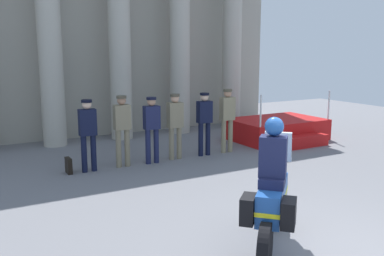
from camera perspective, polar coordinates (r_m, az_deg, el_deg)
colonnade_backdrop at (r=13.82m, az=-14.67°, el=15.42°), size 14.05×1.52×7.97m
reviewing_stand at (r=13.67m, az=11.26°, el=-0.23°), size 2.79×2.40×1.54m
officer_in_row_0 at (r=10.08m, az=-13.60°, el=-0.21°), size 0.39×0.24×1.67m
officer_in_row_1 at (r=10.33m, az=-9.20°, el=0.37°), size 0.39×0.24×1.71m
officer_in_row_2 at (r=10.56m, az=-5.33°, el=0.45°), size 0.39×0.24×1.65m
officer_in_row_3 at (r=10.94m, az=-2.24°, el=0.91°), size 0.39×0.24×1.68m
officer_in_row_4 at (r=11.30m, az=1.65°, el=1.22°), size 0.39×0.24×1.67m
officer_in_row_5 at (r=11.68m, az=4.68°, el=1.68°), size 0.39×0.24×1.73m
motorcycle_with_rider at (r=6.16m, az=10.53°, el=-8.70°), size 1.59×1.54×1.90m
briefcase_on_ground at (r=10.23m, az=-15.98°, el=-4.80°), size 0.10×0.32×0.36m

